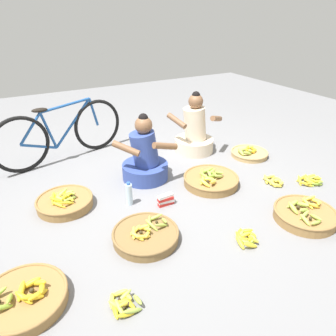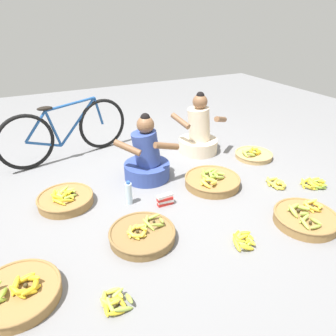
# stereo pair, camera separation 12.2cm
# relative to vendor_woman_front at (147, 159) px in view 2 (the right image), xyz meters

# --- Properties ---
(ground_plane) EXTENTS (10.00, 10.00, 0.00)m
(ground_plane) POSITION_rel_vendor_woman_front_xyz_m (0.03, -0.30, -0.24)
(ground_plane) COLOR slate
(vendor_woman_front) EXTENTS (0.68, 0.52, 0.77)m
(vendor_woman_front) POSITION_rel_vendor_woman_front_xyz_m (0.00, 0.00, 0.00)
(vendor_woman_front) COLOR #334793
(vendor_woman_front) RESTS_ON ground
(vendor_woman_behind) EXTENTS (0.72, 0.54, 0.82)m
(vendor_woman_behind) POSITION_rel_vendor_woman_front_xyz_m (0.90, 0.37, 0.02)
(vendor_woman_behind) COLOR beige
(vendor_woman_behind) RESTS_ON ground
(bicycle_leaning) EXTENTS (1.67, 0.45, 0.73)m
(bicycle_leaning) POSITION_rel_vendor_woman_front_xyz_m (-0.70, 0.96, 0.11)
(bicycle_leaning) COLOR black
(bicycle_leaning) RESTS_ON ground
(banana_basket_back_right) EXTENTS (0.57, 0.57, 0.17)m
(banana_basket_back_right) POSITION_rel_vendor_woman_front_xyz_m (0.96, -1.42, -0.19)
(banana_basket_back_right) COLOR olive
(banana_basket_back_right) RESTS_ON ground
(banana_basket_near_vendor) EXTENTS (0.61, 0.61, 0.17)m
(banana_basket_near_vendor) POSITION_rel_vendor_woman_front_xyz_m (0.58, -0.48, -0.19)
(banana_basket_near_vendor) COLOR olive
(banana_basket_near_vendor) RESTS_ON ground
(banana_basket_mid_left) EXTENTS (0.58, 0.58, 0.16)m
(banana_basket_mid_left) POSITION_rel_vendor_woman_front_xyz_m (-1.43, -1.17, -0.19)
(banana_basket_mid_left) COLOR olive
(banana_basket_mid_left) RESTS_ON ground
(banana_basket_front_center) EXTENTS (0.55, 0.55, 0.17)m
(banana_basket_front_center) POSITION_rel_vendor_woman_front_xyz_m (-0.94, -0.15, -0.18)
(banana_basket_front_center) COLOR olive
(banana_basket_front_center) RESTS_ON ground
(banana_basket_mid_right) EXTENTS (0.57, 0.57, 0.16)m
(banana_basket_mid_right) POSITION_rel_vendor_woman_front_xyz_m (-0.45, -0.97, -0.19)
(banana_basket_mid_right) COLOR brown
(banana_basket_mid_right) RESTS_ON ground
(banana_basket_back_center) EXTENTS (0.48, 0.48, 0.14)m
(banana_basket_back_center) POSITION_rel_vendor_woman_front_xyz_m (1.46, -0.11, -0.20)
(banana_basket_back_center) COLOR tan
(banana_basket_back_center) RESTS_ON ground
(loose_bananas_back_left) EXTENTS (0.21, 0.27, 0.08)m
(loose_bananas_back_left) POSITION_rel_vendor_woman_front_xyz_m (1.21, -0.80, -0.22)
(loose_bananas_back_left) COLOR yellow
(loose_bananas_back_left) RESTS_ON ground
(loose_bananas_front_right) EXTENTS (0.21, 0.23, 0.08)m
(loose_bananas_front_right) POSITION_rel_vendor_woman_front_xyz_m (-0.86, -1.51, -0.22)
(loose_bananas_front_right) COLOR #9EB747
(loose_bananas_front_right) RESTS_ON ground
(loose_bananas_near_bicycle) EXTENTS (0.23, 0.25, 0.09)m
(loose_bananas_near_bicycle) POSITION_rel_vendor_woman_front_xyz_m (0.29, -1.39, -0.22)
(loose_bananas_near_bicycle) COLOR gold
(loose_bananas_near_bicycle) RESTS_ON ground
(loose_bananas_front_left) EXTENTS (0.30, 0.25, 0.10)m
(loose_bananas_front_left) POSITION_rel_vendor_woman_front_xyz_m (1.58, -0.99, -0.21)
(loose_bananas_front_left) COLOR yellow
(loose_bananas_front_left) RESTS_ON ground
(water_bottle) EXTENTS (0.07, 0.07, 0.25)m
(water_bottle) POSITION_rel_vendor_woman_front_xyz_m (-0.37, -0.41, -0.13)
(water_bottle) COLOR silver
(water_bottle) RESTS_ON ground
(packet_carton_stack) EXTENTS (0.17, 0.06, 0.12)m
(packet_carton_stack) POSITION_rel_vendor_woman_front_xyz_m (-0.06, -0.60, -0.18)
(packet_carton_stack) COLOR red
(packet_carton_stack) RESTS_ON ground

